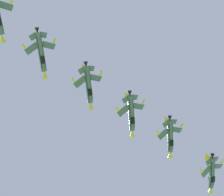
# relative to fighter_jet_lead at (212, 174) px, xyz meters

# --- Properties ---
(fighter_jet_lead) EXTENTS (9.23, 15.57, 5.37)m
(fighter_jet_lead) POSITION_rel_fighter_jet_lead_xyz_m (0.00, 0.00, 0.00)
(fighter_jet_lead) COLOR #4C5666
(fighter_jet_left_wing) EXTENTS (9.54, 15.57, 5.14)m
(fighter_jet_left_wing) POSITION_rel_fighter_jet_lead_xyz_m (-17.20, -8.84, 3.10)
(fighter_jet_left_wing) COLOR #4C5666
(fighter_jet_right_wing) EXTENTS (9.42, 15.57, 5.24)m
(fighter_jet_right_wing) POSITION_rel_fighter_jet_lead_xyz_m (-32.68, -15.43, 0.12)
(fighter_jet_right_wing) COLOR #4C5666
(fighter_jet_left_outer) EXTENTS (9.24, 15.57, 5.37)m
(fighter_jet_left_outer) POSITION_rel_fighter_jet_lead_xyz_m (-47.74, -20.45, 3.17)
(fighter_jet_left_outer) COLOR #4C5666
(fighter_jet_right_outer) EXTENTS (9.30, 15.57, 5.32)m
(fighter_jet_right_outer) POSITION_rel_fighter_jet_lead_xyz_m (-63.96, -27.02, 4.32)
(fighter_jet_right_outer) COLOR #4C5666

